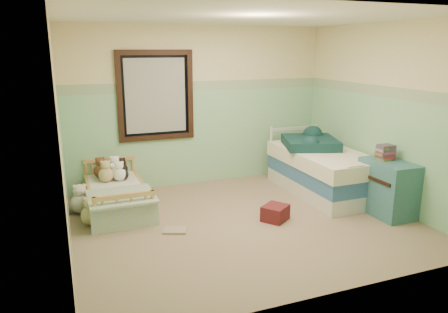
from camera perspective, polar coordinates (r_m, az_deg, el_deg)
name	(u,v)px	position (r m, az deg, el deg)	size (l,w,h in m)	color
floor	(244,222)	(5.53, 2.70, -8.73)	(4.20, 3.60, 0.02)	brown
ceiling	(247,15)	(5.10, 3.05, 18.29)	(4.20, 3.60, 0.02)	white
wall_back	(199,106)	(6.83, -3.32, 6.69)	(4.20, 0.04, 2.50)	beige
wall_front	(334,161)	(3.64, 14.46, -0.54)	(4.20, 0.04, 2.50)	beige
wall_left	(60,138)	(4.73, -21.06, 2.34)	(0.04, 3.60, 2.50)	beige
wall_right	(384,115)	(6.31, 20.63, 5.17)	(0.04, 3.60, 2.50)	beige
wainscot_mint	(200,137)	(6.90, -3.22, 2.56)	(4.20, 0.01, 1.50)	#8DC798
border_strip	(199,86)	(6.78, -3.32, 9.39)	(4.20, 0.01, 0.15)	#507C55
window_frame	(156,96)	(6.59, -9.09, 8.01)	(1.16, 0.06, 1.36)	black
window_blinds	(156,96)	(6.60, -9.11, 8.01)	(0.92, 0.01, 1.12)	#B5B5AE
toddler_bed_frame	(117,202)	(6.09, -14.05, -5.88)	(0.75, 1.51, 0.19)	#B0804B
toddler_mattress	(117,191)	(6.04, -14.14, -4.48)	(0.69, 1.44, 0.12)	white
patchwork_quilt	(121,197)	(5.57, -13.55, -5.22)	(0.82, 0.75, 0.03)	#7294B7
plush_bed_brown	(101,171)	(6.45, -16.12, -1.86)	(0.21, 0.21, 0.21)	brown
plush_bed_white	(115,170)	(6.47, -14.36, -1.70)	(0.21, 0.21, 0.21)	white
plush_bed_tan	(106,175)	(6.25, -15.47, -2.34)	(0.21, 0.21, 0.21)	tan
plush_bed_dark	(123,174)	(6.28, -13.37, -2.34)	(0.17, 0.17, 0.17)	black
plush_floor_cream	(81,203)	(6.06, -18.60, -5.93)	(0.27, 0.27, 0.27)	beige
plush_floor_tan	(91,215)	(5.62, -17.32, -7.53)	(0.25, 0.25, 0.25)	tan
twin_bed_frame	(322,186)	(6.69, 12.92, -3.86)	(0.91, 1.82, 0.22)	silver
twin_boxspring	(323,172)	(6.62, 13.02, -2.05)	(0.91, 1.82, 0.22)	#274D89
twin_mattress	(323,158)	(6.57, 13.13, -0.21)	(0.95, 1.86, 0.22)	#F5EDCD
teal_blanket	(310,143)	(6.74, 11.44, 1.83)	(0.77, 0.82, 0.14)	black
dresser	(388,188)	(6.03, 21.02, -3.96)	(0.45, 0.72, 0.72)	#2E6369
book_stack	(386,152)	(5.98, 20.77, 0.52)	(0.20, 0.16, 0.20)	#50292E
red_pillow	(275,213)	(5.56, 6.85, -7.49)	(0.31, 0.28, 0.20)	maroon
floor_book	(175,230)	(5.27, -6.53, -9.74)	(0.28, 0.21, 0.03)	orange
extra_plush_0	(122,169)	(6.51, -13.48, -1.68)	(0.18, 0.18, 0.18)	black
extra_plush_1	(111,173)	(6.41, -14.80, -2.16)	(0.15, 0.15, 0.15)	white
extra_plush_2	(120,174)	(6.25, -13.75, -2.30)	(0.19, 0.19, 0.19)	white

